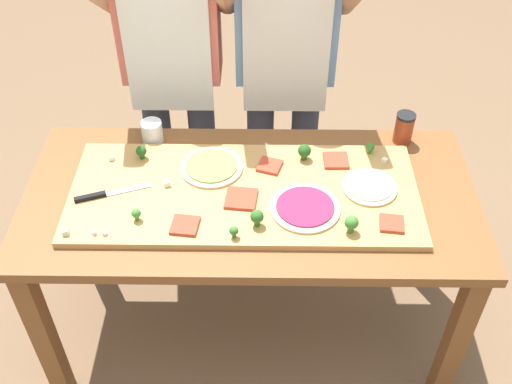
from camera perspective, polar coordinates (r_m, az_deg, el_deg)
ground_plane at (r=2.80m, az=-0.44°, el=-12.01°), size 8.00×8.00×0.00m
prep_table at (r=2.28m, az=-0.53°, el=-2.16°), size 1.63×0.77×0.78m
cutting_board at (r=2.19m, az=-1.11°, el=-0.10°), size 1.24×0.53×0.02m
chefs_knife at (r=2.22m, az=-14.08°, el=-0.24°), size 0.26×0.11×0.02m
pizza_whole_beet_magenta at (r=2.12m, az=4.58°, el=-1.46°), size 0.24×0.24×0.02m
pizza_whole_pesto_green at (r=2.27m, az=-4.15°, el=2.33°), size 0.23×0.23×0.02m
pizza_whole_white_garlic at (r=2.22m, az=10.49°, el=0.48°), size 0.20×0.20×0.02m
pizza_slice_far_left at (r=2.14m, az=-1.39°, el=-0.62°), size 0.12×0.12×0.01m
pizza_slice_near_left at (r=2.32m, az=7.42°, el=2.93°), size 0.09×0.09×0.01m
pizza_slice_center at (r=2.06m, az=-6.61°, el=-3.09°), size 0.10×0.10×0.01m
pizza_slice_far_right at (r=2.11m, az=12.48°, el=-2.88°), size 0.09×0.09×0.01m
pizza_slice_near_right at (r=2.28m, az=1.27°, el=2.45°), size 0.10×0.10×0.01m
broccoli_floret_back_mid at (r=2.34m, az=-10.60°, el=3.72°), size 0.04×0.04×0.05m
broccoli_floret_back_right at (r=2.03m, az=0.09°, el=-2.34°), size 0.05×0.05×0.06m
broccoli_floret_center_right at (r=2.37m, az=10.55°, el=4.10°), size 0.03×0.03×0.05m
broccoli_floret_front_right at (r=2.30m, az=4.51°, el=3.80°), size 0.05×0.05×0.06m
broccoli_floret_center_left at (r=2.03m, az=8.85°, el=-2.86°), size 0.05×0.05×0.07m
broccoli_floret_front_left at (r=2.00m, az=-2.06°, el=-3.65°), size 0.03×0.03×0.05m
broccoli_floret_back_left at (r=2.10m, az=-11.06°, el=-1.99°), size 0.03×0.03×0.05m
cheese_crumble_a at (r=2.34m, az=11.82°, el=2.89°), size 0.02×0.02×0.02m
cheese_crumble_b at (r=2.08m, az=-13.84°, el=-3.77°), size 0.02×0.02×0.01m
cheese_crumble_c at (r=2.37m, az=-13.25°, el=3.05°), size 0.02×0.02×0.02m
cheese_crumble_d at (r=2.10m, az=-14.79°, el=-3.67°), size 0.02×0.02×0.01m
cheese_crumble_e at (r=2.22m, az=-8.28°, el=0.81°), size 0.03×0.03×0.02m
cheese_crumble_f at (r=2.12m, az=-17.27°, el=-3.56°), size 0.02×0.02×0.02m
flour_cup at (r=2.45m, az=-9.60°, el=5.42°), size 0.08×0.08×0.09m
sauce_jar at (r=2.47m, az=13.57°, el=5.80°), size 0.07×0.07×0.13m
cook_left at (r=2.60m, az=-7.83°, el=12.61°), size 0.54×0.39×1.67m
cook_right at (r=2.57m, az=2.73°, el=12.65°), size 0.54×0.39×1.67m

